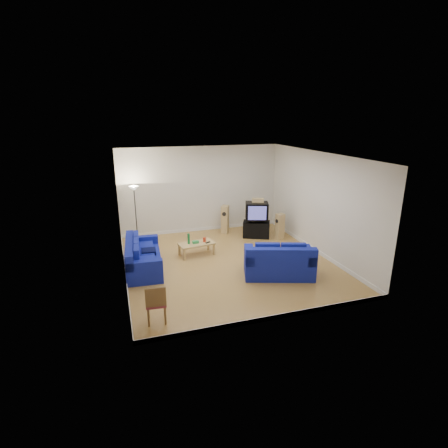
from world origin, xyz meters
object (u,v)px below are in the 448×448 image
object	(u,v)px
sofa_three_seat	(142,259)
coffee_table	(197,245)
television	(257,211)
sofa_loveseat	(279,264)
tv_stand	(256,229)

from	to	relation	value
sofa_three_seat	coffee_table	distance (m)	1.84
coffee_table	television	world-z (taller)	television
sofa_loveseat	television	size ratio (longest dim) A/B	2.24
coffee_table	sofa_loveseat	bearing A→B (deg)	-50.06
coffee_table	tv_stand	world-z (taller)	tv_stand
sofa_three_seat	tv_stand	world-z (taller)	sofa_three_seat
tv_stand	television	size ratio (longest dim) A/B	1.01
sofa_three_seat	sofa_loveseat	bearing A→B (deg)	69.73
sofa_three_seat	tv_stand	distance (m)	4.52
sofa_loveseat	television	xyz separation A→B (m)	(0.64, 3.14, 0.64)
sofa_loveseat	television	bearing A→B (deg)	96.82
television	sofa_loveseat	bearing A→B (deg)	-82.50
tv_stand	television	xyz separation A→B (m)	(-0.02, -0.04, 0.70)
sofa_three_seat	tv_stand	bearing A→B (deg)	114.46
sofa_loveseat	coffee_table	world-z (taller)	sofa_loveseat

